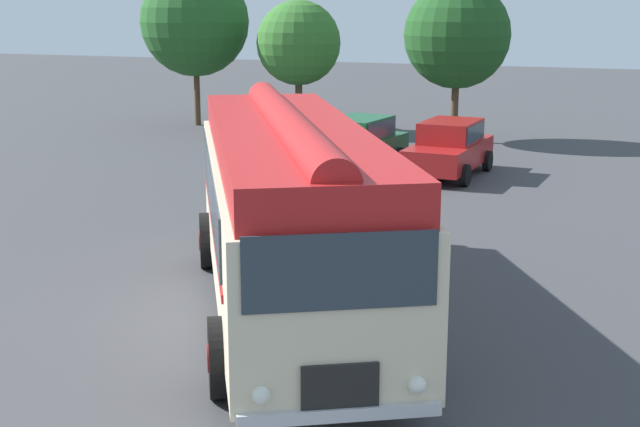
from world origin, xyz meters
The scene contains 7 objects.
ground_plane centered at (0.00, 0.00, 0.00)m, with size 120.00×120.00×0.00m, color #3D3D3F.
vintage_bus centered at (0.78, 0.26, 1.89)m, with size 7.02×10.01×3.49m.
car_near_left centered at (-2.12, 12.91, 0.85)m, with size 2.41×4.40×1.66m.
car_mid_left centered at (0.70, 13.17, 0.85)m, with size 2.18×4.31×1.66m.
tree_far_left centered at (-11.69, 20.51, 4.26)m, with size 4.51×4.51×6.56m.
tree_left_of_centre centered at (-6.93, 20.29, 3.56)m, with size 3.34×3.34×5.21m.
tree_centre centered at (-0.57, 19.86, 4.00)m, with size 3.91×3.91×5.89m.
Camera 1 is at (6.23, -12.99, 5.18)m, focal length 50.00 mm.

